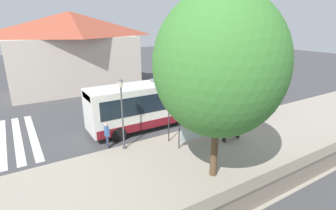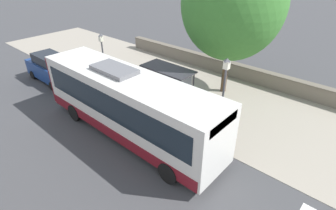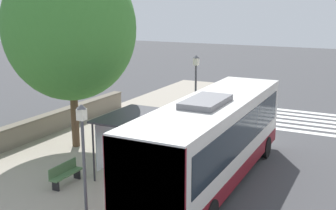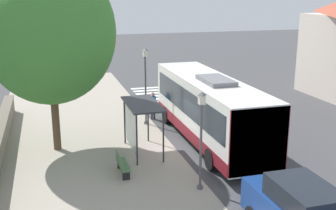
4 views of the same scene
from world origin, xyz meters
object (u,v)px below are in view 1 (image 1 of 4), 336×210
Objects in this scene: parked_car_behind_bus at (250,97)px; shade_tree at (219,65)px; pedestrian at (107,133)px; street_lamp_near at (122,109)px; bus at (159,102)px; bus_shelter at (194,112)px; bench at (232,134)px; street_lamp_far at (229,93)px.

shade_tree is at bearing 123.46° from parked_car_behind_bus.
pedestrian is 2.01m from street_lamp_near.
shade_tree is (-5.29, -2.89, 3.19)m from street_lamp_near.
bus is 4.78m from street_lamp_near.
bus reaches higher than bus_shelter.
shade_tree reaches higher than bench.
pedestrian is at bearing 69.39° from bus_shelter.
bus_shelter is at bearing -172.53° from bus.
bus is 1.17× the size of shade_tree.
street_lamp_far reaches higher than bench.
bench is at bearing -151.47° from bus.
bus is 2.71× the size of street_lamp_far.
pedestrian is at bearing 86.81° from street_lamp_far.
pedestrian is 8.56m from shade_tree.
shade_tree reaches higher than street_lamp_far.
bus is 3.31× the size of bus_shelter.
street_lamp_near is (-2.45, 4.02, 0.84)m from bus.
street_lamp_near reaches higher than bus_shelter.
bus_shelter is at bearing -110.61° from pedestrian.
bench is 0.35× the size of street_lamp_near.
street_lamp_far is at bearing -48.98° from shade_tree.
street_lamp_near is at bearing 73.21° from bus_shelter.
street_lamp_near is (2.67, 6.81, 2.24)m from bench.
street_lamp_near is 0.49× the size of shade_tree.
bus is 6.84× the size of bench.
shade_tree is (-7.74, 1.14, 4.02)m from bus.
bus_shelter is 0.82× the size of street_lamp_far.
street_lamp_near is at bearing 28.60° from shade_tree.
pedestrian is (-1.79, 4.88, -0.86)m from bus.
street_lamp_far is at bearing -72.17° from bus_shelter.
parked_car_behind_bus is (1.78, -13.58, -1.71)m from street_lamp_near.
parked_car_behind_bus is at bearing -70.88° from bus_shelter.
bench is at bearing 123.31° from parked_car_behind_bus.
street_lamp_near reaches higher than street_lamp_far.
street_lamp_far is (-2.35, -5.07, 0.54)m from bus.
street_lamp_near is at bearing -127.52° from pedestrian.
shade_tree is (-5.40, 6.20, 3.48)m from street_lamp_far.
street_lamp_far reaches higher than bus_shelter.
shade_tree is (-2.62, 3.92, 5.43)m from bench.
bus_shelter is at bearing 60.19° from bench.
shade_tree is at bearing 157.37° from bus_shelter.
street_lamp_near reaches higher than pedestrian.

